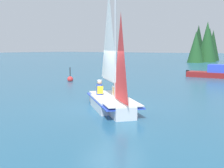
{
  "coord_description": "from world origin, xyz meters",
  "views": [
    {
      "loc": [
        -9.81,
        -6.63,
        2.62
      ],
      "look_at": [
        0.0,
        0.0,
        1.09
      ],
      "focal_mm": 45.0,
      "sensor_mm": 36.0,
      "label": 1
    }
  ],
  "objects_px": {
    "sailor_helm": "(116,93)",
    "sailor_crew": "(100,92)",
    "motorboat_distant": "(215,73)",
    "sailboat_main": "(112,92)",
    "buoy_marker": "(70,79)"
  },
  "relations": [
    {
      "from": "sailor_helm",
      "to": "sailor_crew",
      "type": "xyz_separation_m",
      "value": [
        -0.05,
        0.85,
        0.0
      ]
    },
    {
      "from": "sailor_helm",
      "to": "motorboat_distant",
      "type": "xyz_separation_m",
      "value": [
        15.42,
        -0.42,
        -0.23
      ]
    },
    {
      "from": "sailor_helm",
      "to": "sailboat_main",
      "type": "bearing_deg",
      "value": -39.96
    },
    {
      "from": "sailor_crew",
      "to": "motorboat_distant",
      "type": "relative_size",
      "value": 0.24
    },
    {
      "from": "sailor_helm",
      "to": "buoy_marker",
      "type": "xyz_separation_m",
      "value": [
        6.08,
        8.29,
        -0.46
      ]
    },
    {
      "from": "sailboat_main",
      "to": "sailor_helm",
      "type": "height_order",
      "value": "sailboat_main"
    },
    {
      "from": "sailboat_main",
      "to": "sailor_crew",
      "type": "relative_size",
      "value": 4.5
    },
    {
      "from": "sailboat_main",
      "to": "buoy_marker",
      "type": "relative_size",
      "value": 4.46
    },
    {
      "from": "motorboat_distant",
      "to": "buoy_marker",
      "type": "height_order",
      "value": "motorboat_distant"
    },
    {
      "from": "sailor_crew",
      "to": "motorboat_distant",
      "type": "height_order",
      "value": "sailor_crew"
    },
    {
      "from": "sailor_crew",
      "to": "motorboat_distant",
      "type": "xyz_separation_m",
      "value": [
        15.47,
        -1.28,
        -0.23
      ]
    },
    {
      "from": "sailor_helm",
      "to": "motorboat_distant",
      "type": "bearing_deg",
      "value": 129.8
    },
    {
      "from": "sailor_helm",
      "to": "sailor_crew",
      "type": "distance_m",
      "value": 0.86
    },
    {
      "from": "motorboat_distant",
      "to": "buoy_marker",
      "type": "bearing_deg",
      "value": -134.65
    },
    {
      "from": "motorboat_distant",
      "to": "sailor_crew",
      "type": "bearing_deg",
      "value": -96.35
    }
  ]
}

